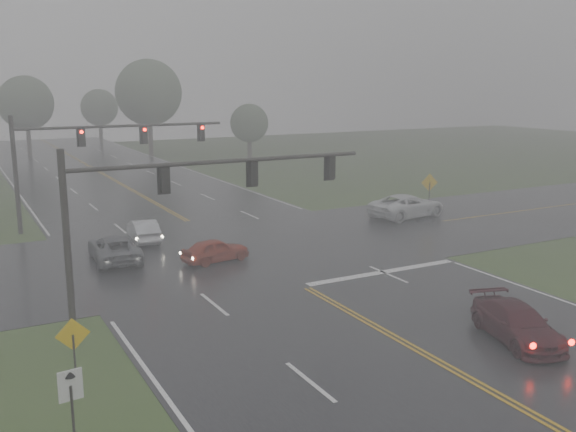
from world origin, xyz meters
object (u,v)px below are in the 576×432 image
car_grey (115,261)px  pickup_white (407,217)px  sedan_maroon (516,341)px  signal_gantry_near (169,196)px  signal_gantry_far (85,148)px  sedan_red (216,262)px  sedan_silver (144,241)px

car_grey → pickup_white: 20.41m
sedan_maroon → pickup_white: pickup_white is taller
pickup_white → signal_gantry_near: signal_gantry_near is taller
signal_gantry_far → sedan_maroon: bearing=-69.7°
sedan_red → sedan_silver: sedan_silver is taller
car_grey → pickup_white: bearing=-171.6°
car_grey → signal_gantry_far: size_ratio=0.36×
pickup_white → signal_gantry_far: bearing=61.3°
sedan_red → signal_gantry_far: signal_gantry_far is taller
sedan_maroon → signal_gantry_far: size_ratio=0.33×
sedan_silver → car_grey: (-2.48, -3.40, 0.00)m
sedan_maroon → sedan_red: sedan_maroon is taller
sedan_silver → signal_gantry_near: signal_gantry_near is taller
sedan_silver → sedan_red: bearing=114.6°
sedan_silver → signal_gantry_far: size_ratio=0.29×
car_grey → signal_gantry_near: size_ratio=0.38×
pickup_white → signal_gantry_near: 23.07m
sedan_red → sedan_silver: (-2.09, 6.00, 0.00)m
car_grey → signal_gantry_far: (0.53, 8.91, 5.08)m
signal_gantry_near → sedan_silver: bearing=79.8°
sedan_maroon → pickup_white: size_ratio=0.79×
pickup_white → car_grey: bearing=86.1°
signal_gantry_near → car_grey: bearing=91.9°
sedan_silver → signal_gantry_far: 7.73m
signal_gantry_near → signal_gantry_far: signal_gantry_far is taller
car_grey → signal_gantry_far: signal_gantry_far is taller
car_grey → pickup_white: pickup_white is taller
sedan_maroon → car_grey: (-10.24, 17.32, 0.00)m
sedan_silver → signal_gantry_near: size_ratio=0.31×
sedan_silver → pickup_white: 17.96m
car_grey → signal_gantry_near: bearing=95.7°
sedan_silver → car_grey: bearing=59.3°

